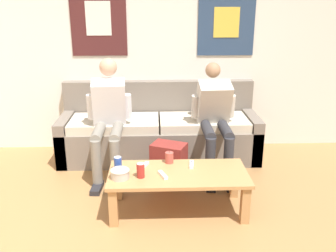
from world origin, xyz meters
TOP-DOWN VIEW (x-y plane):
  - wall_back at (0.00, 2.66)m, footprint 10.00×0.07m
  - couch at (0.29, 2.30)m, footprint 2.24×0.71m
  - coffee_table at (0.43, 1.10)m, footprint 1.18×0.54m
  - person_seated_adult at (-0.24, 1.91)m, footprint 0.47×0.85m
  - person_seated_teen at (0.87, 1.93)m, footprint 0.47×0.88m
  - backpack at (0.37, 1.63)m, footprint 0.39×0.34m
  - ceramic_bowl at (-0.05, 1.01)m, footprint 0.16×0.16m
  - pillar_candle at (0.36, 1.30)m, footprint 0.07×0.07m
  - drink_can_blue at (-0.08, 1.16)m, footprint 0.07×0.07m
  - drink_can_red at (0.12, 1.02)m, footprint 0.07×0.07m
  - game_controller_near_left at (0.56, 1.23)m, footprint 0.05×0.15m
  - game_controller_near_right at (0.30, 1.03)m, footprint 0.08×0.15m
  - game_controller_far_center at (0.14, 1.22)m, footprint 0.10×0.14m

SIDE VIEW (x-z plane):
  - backpack at x=0.37m, z-range -0.01..0.39m
  - couch at x=0.29m, z-range -0.13..0.71m
  - coffee_table at x=0.43m, z-range 0.12..0.48m
  - game_controller_near_left at x=0.56m, z-range 0.36..0.39m
  - game_controller_near_right at x=0.30m, z-range 0.36..0.39m
  - game_controller_far_center at x=0.14m, z-range 0.36..0.39m
  - ceramic_bowl at x=-0.05m, z-range 0.36..0.44m
  - pillar_candle at x=0.36m, z-range 0.35..0.46m
  - drink_can_blue at x=-0.08m, z-range 0.36..0.48m
  - drink_can_red at x=0.12m, z-range 0.36..0.48m
  - person_seated_teen at x=0.87m, z-range 0.04..1.16m
  - person_seated_adult at x=-0.24m, z-range 0.04..1.22m
  - wall_back at x=0.00m, z-range 0.00..2.55m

